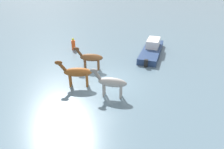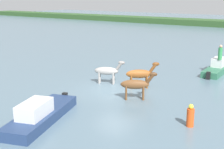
# 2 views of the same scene
# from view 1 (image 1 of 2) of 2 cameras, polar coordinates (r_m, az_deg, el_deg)

# --- Properties ---
(ground_plane) EXTENTS (177.51, 177.51, 0.00)m
(ground_plane) POSITION_cam_1_polar(r_m,az_deg,el_deg) (12.79, -1.87, -2.10)
(ground_plane) COLOR slate
(horse_pinto_flank) EXTENTS (2.11, 1.25, 1.70)m
(horse_pinto_flank) POSITION_cam_1_polar(r_m,az_deg,el_deg) (10.85, -0.30, -2.37)
(horse_pinto_flank) COLOR #9E9993
(horse_pinto_flank) RESTS_ON ground_plane
(horse_dark_mare) EXTENTS (2.05, 1.47, 1.72)m
(horse_dark_mare) POSITION_cam_1_polar(r_m,az_deg,el_deg) (14.16, -6.60, 5.14)
(horse_dark_mare) COLOR brown
(horse_dark_mare) RESTS_ON ground_plane
(horse_gray_outer) EXTENTS (1.99, 1.73, 1.78)m
(horse_gray_outer) POSITION_cam_1_polar(r_m,az_deg,el_deg) (12.05, -10.67, 0.67)
(horse_gray_outer) COLOR brown
(horse_gray_outer) RESTS_ON ground_plane
(boat_motor_center) EXTENTS (3.25, 5.66, 1.36)m
(boat_motor_center) POSITION_cam_1_polar(r_m,az_deg,el_deg) (17.59, 11.96, 7.21)
(boat_motor_center) COLOR navy
(boat_motor_center) RESTS_ON ground_plane
(buoy_channel_marker) EXTENTS (0.36, 0.36, 1.14)m
(buoy_channel_marker) POSITION_cam_1_polar(r_m,az_deg,el_deg) (18.50, -11.63, 8.91)
(buoy_channel_marker) COLOR #E54C19
(buoy_channel_marker) RESTS_ON ground_plane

